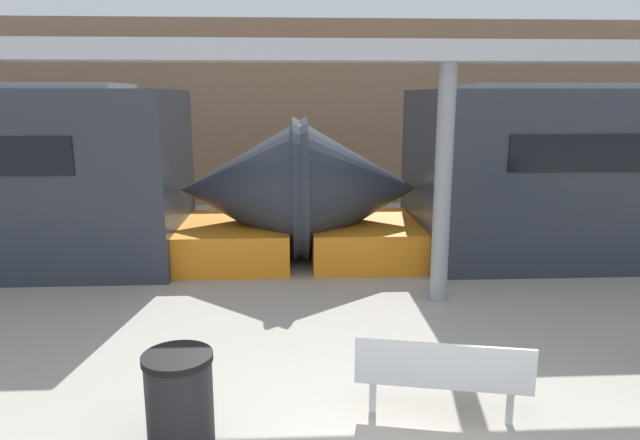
# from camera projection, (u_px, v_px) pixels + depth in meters

# --- Properties ---
(station_wall) EXTENTS (56.00, 0.20, 5.00)m
(station_wall) POSITION_uv_depth(u_px,v_px,m) (308.00, 114.00, 15.65)
(station_wall) COLOR #937051
(station_wall) RESTS_ON ground_plane
(bench_near) EXTENTS (1.65, 0.76, 0.84)m
(bench_near) POSITION_uv_depth(u_px,v_px,m) (442.00, 373.00, 5.23)
(bench_near) COLOR silver
(bench_near) RESTS_ON ground_plane
(trash_bin) EXTENTS (0.60, 0.60, 0.87)m
(trash_bin) POSITION_uv_depth(u_px,v_px,m) (180.00, 401.00, 4.88)
(trash_bin) COLOR black
(trash_bin) RESTS_ON ground_plane
(support_column_near) EXTENTS (0.25, 0.25, 3.45)m
(support_column_near) POSITION_uv_depth(u_px,v_px,m) (443.00, 186.00, 8.19)
(support_column_near) COLOR gray
(support_column_near) RESTS_ON ground_plane
(canopy_beam) EXTENTS (28.00, 0.60, 0.28)m
(canopy_beam) POSITION_uv_depth(u_px,v_px,m) (449.00, 51.00, 7.79)
(canopy_beam) COLOR #B7B7BC
(canopy_beam) RESTS_ON support_column_near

